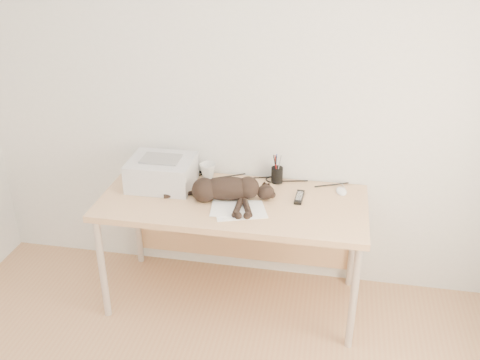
% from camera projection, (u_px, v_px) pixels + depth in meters
% --- Properties ---
extents(wall_back, '(3.50, 0.00, 3.50)m').
position_uv_depth(wall_back, '(244.00, 92.00, 3.28)').
color(wall_back, silver).
rests_on(wall_back, floor).
extents(desk, '(1.60, 0.70, 0.74)m').
position_uv_depth(desk, '(235.00, 212.00, 3.34)').
color(desk, tan).
rests_on(desk, floor).
extents(printer, '(0.40, 0.34, 0.19)m').
position_uv_depth(printer, '(162.00, 172.00, 3.35)').
color(printer, silver).
rests_on(printer, desk).
extents(papers, '(0.36, 0.29, 0.01)m').
position_uv_depth(papers, '(238.00, 210.00, 3.10)').
color(papers, white).
rests_on(papers, desk).
extents(cat, '(0.68, 0.32, 0.15)m').
position_uv_depth(cat, '(224.00, 190.00, 3.18)').
color(cat, black).
rests_on(cat, desk).
extents(mug, '(0.14, 0.14, 0.10)m').
position_uv_depth(mug, '(208.00, 171.00, 3.46)').
color(mug, silver).
rests_on(mug, desk).
extents(pen_cup, '(0.07, 0.07, 0.19)m').
position_uv_depth(pen_cup, '(277.00, 175.00, 3.40)').
color(pen_cup, black).
rests_on(pen_cup, desk).
extents(remote_grey, '(0.07, 0.18, 0.02)m').
position_uv_depth(remote_grey, '(211.00, 187.00, 3.34)').
color(remote_grey, gray).
rests_on(remote_grey, desk).
extents(remote_black, '(0.05, 0.17, 0.02)m').
position_uv_depth(remote_black, '(299.00, 197.00, 3.22)').
color(remote_black, black).
rests_on(remote_black, desk).
extents(mouse, '(0.08, 0.12, 0.04)m').
position_uv_depth(mouse, '(342.00, 190.00, 3.29)').
color(mouse, white).
rests_on(mouse, desk).
extents(cable_tangle, '(1.36, 0.09, 0.01)m').
position_uv_depth(cable_tangle, '(242.00, 177.00, 3.48)').
color(cable_tangle, black).
rests_on(cable_tangle, desk).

